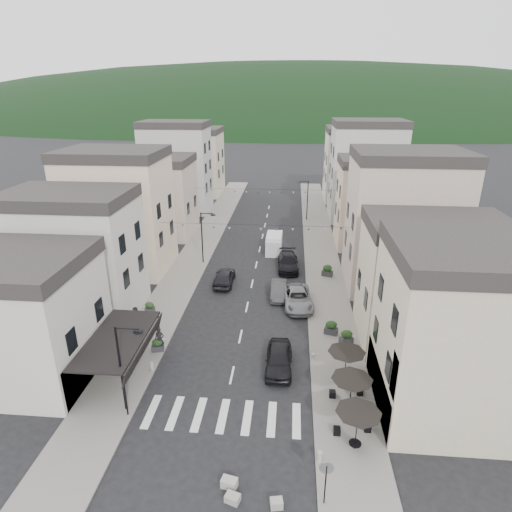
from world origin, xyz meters
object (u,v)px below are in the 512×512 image
Objects in this scene: pedestrian_a at (160,339)px; parked_car_b at (279,290)px; parked_car_a at (279,359)px; parked_car_e at (224,277)px; parked_car_c at (298,298)px; pedestrian_b at (136,318)px; delivery_van at (274,243)px; parked_car_d at (288,262)px.

parked_car_b is at bearing 43.17° from pedestrian_a.
parked_car_e reaches higher than parked_car_a.
parked_car_a is 0.84× the size of parked_car_c.
parked_car_e is at bearing 98.83° from pedestrian_b.
pedestrian_a is at bearing -147.32° from parked_car_c.
pedestrian_a is (-7.60, -22.21, -0.00)m from delivery_van.
pedestrian_b is (-10.44, -19.30, 0.01)m from delivery_van.
parked_car_a is at bearing -94.01° from parked_car_d.
parked_car_b is at bearing 157.19° from parked_car_e.
pedestrian_b is at bearing 128.24° from pedestrian_a.
pedestrian_b is at bearing -134.08° from parked_car_d.
pedestrian_a reaches higher than parked_car_a.
delivery_van reaches higher than parked_car_e.
parked_car_c is 2.80× the size of pedestrian_b.
parked_car_c is (1.37, 9.61, -0.03)m from parked_car_a.
parked_car_b is 13.47m from pedestrian_b.
pedestrian_a reaches higher than parked_car_d.
pedestrian_a is at bearing -5.09° from pedestrian_b.
parked_car_c is 8.42m from parked_car_e.
delivery_van is at bearing -115.33° from parked_car_e.
parked_car_e is at bearing 113.82° from parked_car_a.
parked_car_a is 12.59m from pedestrian_b.
parked_car_a is at bearing 113.71° from parked_car_e.
parked_car_a is at bearing -89.00° from parked_car_b.
parked_car_a is at bearing -14.14° from pedestrian_a.
parked_car_b is at bearing -99.38° from parked_car_d.
parked_car_b is 2.14× the size of pedestrian_a.
parked_car_e is at bearing -147.51° from parked_car_d.
parked_car_e is 12.69m from pedestrian_a.
pedestrian_a is (-10.40, -8.34, 0.33)m from parked_car_c.
parked_car_a is 1.11× the size of parked_car_b.
parked_car_a is 18.15m from parked_car_d.
delivery_van is (-1.00, 12.21, 0.41)m from parked_car_b.
parked_car_c is 13.33m from pedestrian_a.
parked_car_c is 8.60m from parked_car_d.
parked_car_b is 0.89× the size of delivery_van.
parked_car_e is (-7.42, 4.00, 0.03)m from parked_car_c.
parked_car_b is 13.20m from pedestrian_a.
parked_car_d is at bearing -144.87° from parked_car_e.
pedestrian_b reaches higher than parked_car_e.
delivery_van is (-2.80, 13.87, 0.33)m from parked_car_c.
parked_car_c is at bearing 32.57° from pedestrian_a.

